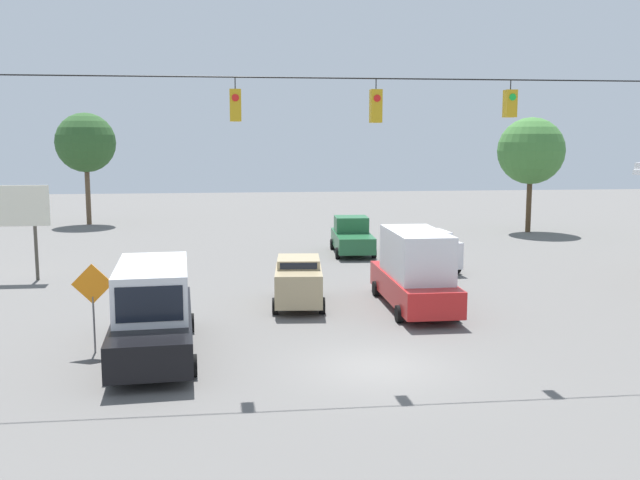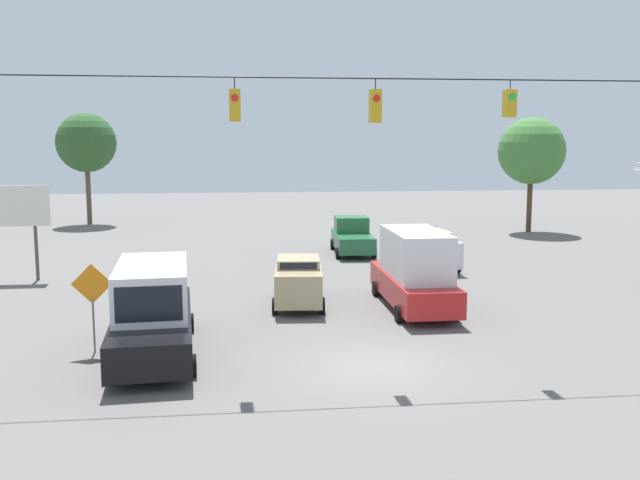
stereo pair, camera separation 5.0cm
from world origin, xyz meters
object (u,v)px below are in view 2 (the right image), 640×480
Objects in this scene: traffic_cone_second at (152,308)px; box_truck_black_parked_shoulder at (153,309)px; box_truck_red_crossing_near at (414,270)px; pickup_truck_green_oncoming_deep at (352,237)px; sedan_tan_withflow_mid at (298,280)px; tree_horizon_left at (532,151)px; traffic_cone_nearest at (144,326)px; tree_horizon_right at (86,143)px; overhead_signal_span at (373,180)px; traffic_cone_third at (159,293)px; work_zone_sign at (92,291)px; sedan_white_oncoming_far at (430,249)px.

box_truck_black_parked_shoulder is at bearing 97.31° from traffic_cone_second.
box_truck_red_crossing_near reaches higher than traffic_cone_second.
pickup_truck_green_oncoming_deep reaches higher than sedan_tan_withflow_mid.
box_truck_red_crossing_near is at bearing 90.87° from pickup_truck_green_oncoming_deep.
traffic_cone_second is 0.07× the size of tree_horizon_left.
traffic_cone_nearest is 34.75m from tree_horizon_right.
overhead_signal_span is at bearing 151.13° from traffic_cone_nearest.
pickup_truck_green_oncoming_deep is at bearing -131.81° from traffic_cone_third.
box_truck_red_crossing_near reaches higher than pickup_truck_green_oncoming_deep.
sedan_tan_withflow_mid is 0.53× the size of tree_horizon_right.
overhead_signal_span reaches higher than pickup_truck_green_oncoming_deep.
pickup_truck_green_oncoming_deep is 9.47× the size of traffic_cone_second.
traffic_cone_nearest is at bearing -28.87° from overhead_signal_span.
tree_horizon_right is (8.88, -35.34, 4.99)m from box_truck_black_parked_shoulder.
pickup_truck_green_oncoming_deep is at bearing -121.27° from work_zone_sign.
box_truck_black_parked_shoulder is 13.26× the size of traffic_cone_second.
box_truck_red_crossing_near reaches higher than traffic_cone_third.
box_truck_red_crossing_near is 0.79× the size of tree_horizon_right.
sedan_white_oncoming_far is at bearing -133.53° from box_truck_black_parked_shoulder.
overhead_signal_span is at bearing 164.62° from box_truck_black_parked_shoulder.
traffic_cone_second is at bearing -42.51° from overhead_signal_span.
overhead_signal_span is 41.17× the size of traffic_cone_second.
sedan_tan_withflow_mid is 1.01× the size of sedan_white_oncoming_far.
tree_horizon_right reaches higher than pickup_truck_green_oncoming_deep.
box_truck_red_crossing_near is (-2.97, -6.58, -3.96)m from overhead_signal_span.
work_zone_sign is 37.05m from tree_horizon_left.
tree_horizon_right is at bearing -42.39° from pickup_truck_green_oncoming_deep.
tree_horizon_right is at bearing -45.91° from sedan_white_oncoming_far.
box_truck_black_parked_shoulder is 4.98m from traffic_cone_second.
traffic_cone_second is at bearing 42.19° from tree_horizon_left.
tree_horizon_right is (8.28, -27.84, 6.08)m from traffic_cone_third.
box_truck_black_parked_shoulder reaches higher than traffic_cone_second.
box_truck_red_crossing_near is 12.03× the size of traffic_cone_second.
sedan_white_oncoming_far is 31.27m from tree_horizon_right.
box_truck_black_parked_shoulder is at bearing 48.59° from tree_horizon_left.
pickup_truck_green_oncoming_deep is 17.09m from tree_horizon_left.
box_truck_black_parked_shoulder is 1.95m from work_zone_sign.
sedan_tan_withflow_mid is 5.86m from traffic_cone_second.
sedan_white_oncoming_far is 18.16m from tree_horizon_left.
pickup_truck_green_oncoming_deep is 0.66× the size of tree_horizon_left.
traffic_cone_third is (10.20, -2.74, -1.25)m from box_truck_red_crossing_near.
box_truck_red_crossing_near is 8.97m from sedan_white_oncoming_far.
tree_horizon_left is at bearing -122.48° from box_truck_red_crossing_near.
box_truck_black_parked_shoulder reaches higher than sedan_tan_withflow_mid.
traffic_cone_nearest is 0.20× the size of work_zone_sign.
traffic_cone_nearest is 1.00× the size of traffic_cone_third.
overhead_signal_span is 9.02m from sedan_tan_withflow_mid.
sedan_tan_withflow_mid is 1.64× the size of work_zone_sign.
traffic_cone_second is at bearing -89.20° from traffic_cone_nearest.
traffic_cone_third is at bearing -90.40° from traffic_cone_second.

